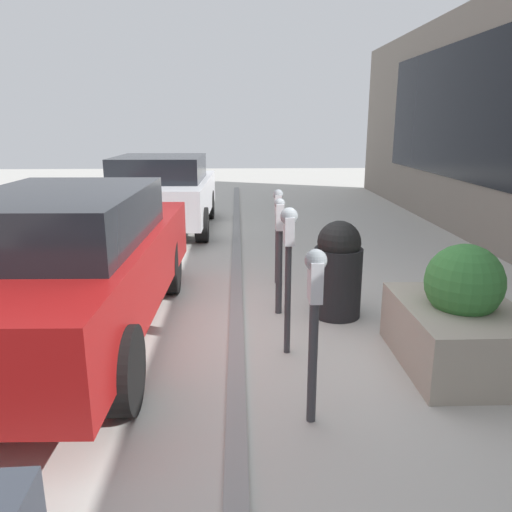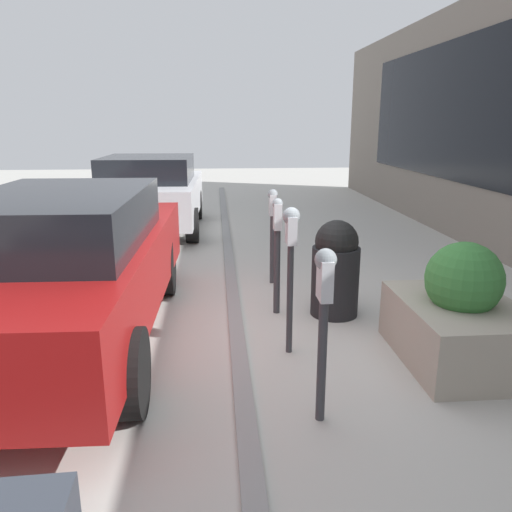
{
  "view_description": "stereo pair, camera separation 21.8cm",
  "coord_description": "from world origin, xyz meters",
  "px_view_note": "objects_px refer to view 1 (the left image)",
  "views": [
    {
      "loc": [
        -5.12,
        0.06,
        2.25
      ],
      "look_at": [
        0.0,
        -0.14,
        0.87
      ],
      "focal_mm": 35.0,
      "sensor_mm": 36.0,
      "label": 1
    },
    {
      "loc": [
        -5.1,
        0.27,
        2.25
      ],
      "look_at": [
        0.0,
        -0.14,
        0.87
      ],
      "focal_mm": 35.0,
      "sensor_mm": 36.0,
      "label": 2
    }
  ],
  "objects_px": {
    "parked_car_middle": "(70,263)",
    "planter_box": "(460,321)",
    "parking_meter_nearest": "(314,304)",
    "parked_car_rear": "(162,192)",
    "trash_bin": "(338,269)",
    "parking_meter_middle": "(279,244)",
    "parking_meter_second": "(289,248)",
    "parking_meter_fourth": "(278,220)"
  },
  "relations": [
    {
      "from": "parked_car_middle",
      "to": "trash_bin",
      "type": "distance_m",
      "value": 2.96
    },
    {
      "from": "parking_meter_middle",
      "to": "parking_meter_fourth",
      "type": "relative_size",
      "value": 1.04
    },
    {
      "from": "parking_meter_middle",
      "to": "planter_box",
      "type": "relative_size",
      "value": 0.96
    },
    {
      "from": "parking_meter_nearest",
      "to": "planter_box",
      "type": "bearing_deg",
      "value": -59.97
    },
    {
      "from": "planter_box",
      "to": "parked_car_middle",
      "type": "distance_m",
      "value": 3.88
    },
    {
      "from": "parked_car_middle",
      "to": "planter_box",
      "type": "bearing_deg",
      "value": -99.15
    },
    {
      "from": "planter_box",
      "to": "trash_bin",
      "type": "height_order",
      "value": "planter_box"
    },
    {
      "from": "parking_meter_fourth",
      "to": "parking_meter_middle",
      "type": "bearing_deg",
      "value": 176.29
    },
    {
      "from": "planter_box",
      "to": "trash_bin",
      "type": "bearing_deg",
      "value": 35.1
    },
    {
      "from": "planter_box",
      "to": "parked_car_middle",
      "type": "height_order",
      "value": "parked_car_middle"
    },
    {
      "from": "parking_meter_second",
      "to": "parked_car_middle",
      "type": "height_order",
      "value": "parked_car_middle"
    },
    {
      "from": "parking_meter_fourth",
      "to": "parked_car_middle",
      "type": "xyz_separation_m",
      "value": [
        -1.84,
        2.28,
        -0.07
      ]
    },
    {
      "from": "parking_meter_second",
      "to": "trash_bin",
      "type": "bearing_deg",
      "value": -35.31
    },
    {
      "from": "planter_box",
      "to": "parked_car_middle",
      "type": "xyz_separation_m",
      "value": [
        0.71,
        3.8,
        0.41
      ]
    },
    {
      "from": "parked_car_middle",
      "to": "parked_car_rear",
      "type": "xyz_separation_m",
      "value": [
        5.61,
        -0.12,
        -0.03
      ]
    },
    {
      "from": "parking_meter_middle",
      "to": "parking_meter_fourth",
      "type": "bearing_deg",
      "value": -3.71
    },
    {
      "from": "parking_meter_fourth",
      "to": "trash_bin",
      "type": "bearing_deg",
      "value": -154.28
    },
    {
      "from": "parked_car_rear",
      "to": "trash_bin",
      "type": "relative_size",
      "value": 3.42
    },
    {
      "from": "trash_bin",
      "to": "parked_car_rear",
      "type": "bearing_deg",
      "value": 28.82
    },
    {
      "from": "parking_meter_nearest",
      "to": "parking_meter_second",
      "type": "height_order",
      "value": "parking_meter_second"
    },
    {
      "from": "parking_meter_fourth",
      "to": "trash_bin",
      "type": "height_order",
      "value": "parking_meter_fourth"
    },
    {
      "from": "parked_car_rear",
      "to": "parking_meter_nearest",
      "type": "bearing_deg",
      "value": -162.1
    },
    {
      "from": "parked_car_middle",
      "to": "parking_meter_second",
      "type": "bearing_deg",
      "value": -98.74
    },
    {
      "from": "parking_meter_fourth",
      "to": "parked_car_middle",
      "type": "bearing_deg",
      "value": 128.92
    },
    {
      "from": "planter_box",
      "to": "parking_meter_middle",
      "type": "bearing_deg",
      "value": 48.8
    },
    {
      "from": "parked_car_rear",
      "to": "trash_bin",
      "type": "xyz_separation_m",
      "value": [
        -5.04,
        -2.77,
        -0.25
      ]
    },
    {
      "from": "parking_meter_nearest",
      "to": "planter_box",
      "type": "relative_size",
      "value": 0.95
    },
    {
      "from": "parking_meter_second",
      "to": "parked_car_rear",
      "type": "height_order",
      "value": "parked_car_rear"
    },
    {
      "from": "parking_meter_fourth",
      "to": "parking_meter_nearest",
      "type": "bearing_deg",
      "value": 179.88
    },
    {
      "from": "parking_meter_fourth",
      "to": "trash_bin",
      "type": "distance_m",
      "value": 1.45
    },
    {
      "from": "parking_meter_nearest",
      "to": "parking_meter_fourth",
      "type": "bearing_deg",
      "value": -0.12
    },
    {
      "from": "parking_meter_middle",
      "to": "parked_car_middle",
      "type": "xyz_separation_m",
      "value": [
        -0.68,
        2.21,
        -0.01
      ]
    },
    {
      "from": "parked_car_middle",
      "to": "parked_car_rear",
      "type": "bearing_deg",
      "value": 0.17
    },
    {
      "from": "parking_meter_middle",
      "to": "parked_car_rear",
      "type": "distance_m",
      "value": 5.35
    },
    {
      "from": "parking_meter_nearest",
      "to": "parked_car_rear",
      "type": "bearing_deg",
      "value": 16.66
    },
    {
      "from": "parking_meter_second",
      "to": "planter_box",
      "type": "distance_m",
      "value": 1.74
    },
    {
      "from": "parking_meter_nearest",
      "to": "parked_car_rear",
      "type": "height_order",
      "value": "parked_car_rear"
    },
    {
      "from": "parking_meter_nearest",
      "to": "parked_car_rear",
      "type": "relative_size",
      "value": 0.35
    },
    {
      "from": "parking_meter_nearest",
      "to": "planter_box",
      "type": "height_order",
      "value": "parking_meter_nearest"
    },
    {
      "from": "parking_meter_middle",
      "to": "planter_box",
      "type": "xyz_separation_m",
      "value": [
        -1.39,
        -1.59,
        -0.42
      ]
    },
    {
      "from": "parked_car_rear",
      "to": "trash_bin",
      "type": "bearing_deg",
      "value": -149.94
    },
    {
      "from": "parking_meter_second",
      "to": "parked_car_rear",
      "type": "relative_size",
      "value": 0.37
    }
  ]
}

